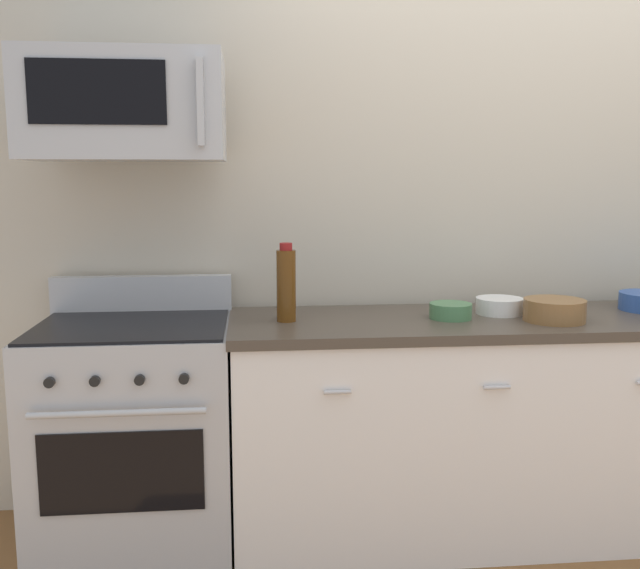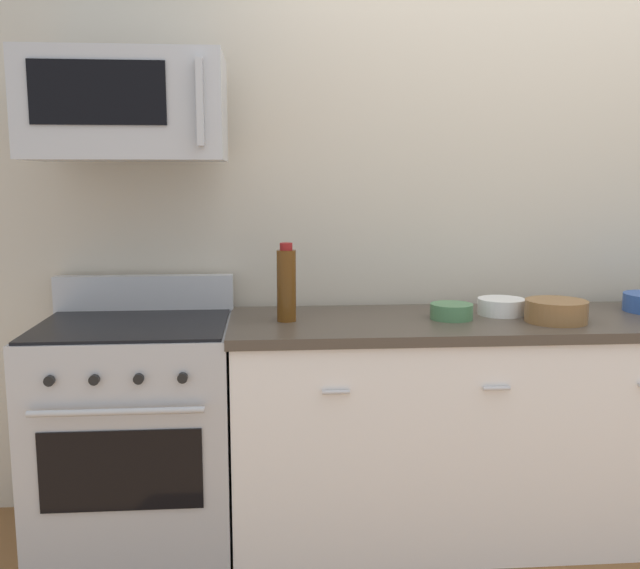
% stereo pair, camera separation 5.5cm
% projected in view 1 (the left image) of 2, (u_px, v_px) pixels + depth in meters
% --- Properties ---
extents(ground_plane, '(6.79, 6.79, 0.00)m').
position_uv_depth(ground_plane, '(531.00, 524.00, 3.03)').
color(ground_plane, brown).
extents(back_wall, '(5.66, 0.10, 2.70)m').
position_uv_depth(back_wall, '(509.00, 207.00, 3.23)').
color(back_wall, beige).
rests_on(back_wall, ground_plane).
extents(counter_unit, '(2.57, 0.66, 0.92)m').
position_uv_depth(counter_unit, '(536.00, 423.00, 2.96)').
color(counter_unit, white).
rests_on(counter_unit, ground_plane).
extents(range_oven, '(0.76, 0.69, 1.07)m').
position_uv_depth(range_oven, '(136.00, 434.00, 2.80)').
color(range_oven, '#B7BABF').
rests_on(range_oven, ground_plane).
extents(microwave, '(0.74, 0.44, 0.40)m').
position_uv_depth(microwave, '(125.00, 107.00, 2.65)').
color(microwave, '#B7BABF').
extents(bottle_wine_amber, '(0.08, 0.08, 0.31)m').
position_uv_depth(bottle_wine_amber, '(286.00, 284.00, 2.76)').
color(bottle_wine_amber, '#59330F').
rests_on(bottle_wine_amber, countertop_slab).
extents(bowl_wooden_salad, '(0.24, 0.24, 0.09)m').
position_uv_depth(bowl_wooden_salad, '(554.00, 309.00, 2.78)').
color(bowl_wooden_salad, brown).
rests_on(bowl_wooden_salad, countertop_slab).
extents(bowl_green_glaze, '(0.17, 0.17, 0.06)m').
position_uv_depth(bowl_green_glaze, '(451.00, 310.00, 2.84)').
color(bowl_green_glaze, '#477A4C').
rests_on(bowl_green_glaze, countertop_slab).
extents(bowl_white_ceramic, '(0.20, 0.20, 0.07)m').
position_uv_depth(bowl_white_ceramic, '(499.00, 305.00, 2.93)').
color(bowl_white_ceramic, white).
rests_on(bowl_white_ceramic, countertop_slab).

